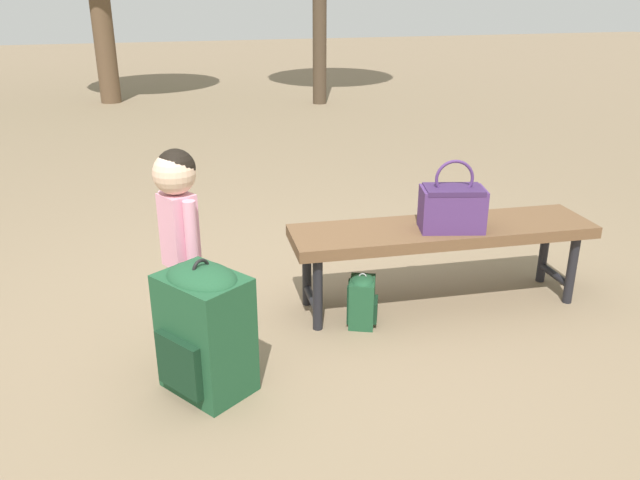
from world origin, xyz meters
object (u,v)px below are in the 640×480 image
(handbag, at_px, (452,206))
(backpack_large, at_px, (205,326))
(park_bench, at_px, (442,236))
(backpack_small, at_px, (362,299))
(child_standing, at_px, (178,218))

(handbag, distance_m, backpack_large, 1.39)
(park_bench, xyz_separation_m, backpack_small, (0.48, 0.10, -0.25))
(backpack_small, bearing_deg, park_bench, -168.54)
(park_bench, distance_m, handbag, 0.19)
(child_standing, height_order, backpack_small, child_standing)
(handbag, height_order, child_standing, child_standing)
(park_bench, xyz_separation_m, backpack_large, (1.31, 0.43, -0.09))
(park_bench, relative_size, backpack_small, 5.71)
(handbag, xyz_separation_m, backpack_small, (0.49, 0.03, -0.43))
(park_bench, bearing_deg, child_standing, 0.24)
(handbag, relative_size, backpack_small, 1.29)
(park_bench, bearing_deg, backpack_small, 11.46)
(child_standing, bearing_deg, park_bench, -179.76)
(child_standing, xyz_separation_m, backpack_small, (-0.87, 0.09, -0.49))
(park_bench, height_order, backpack_large, backpack_large)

